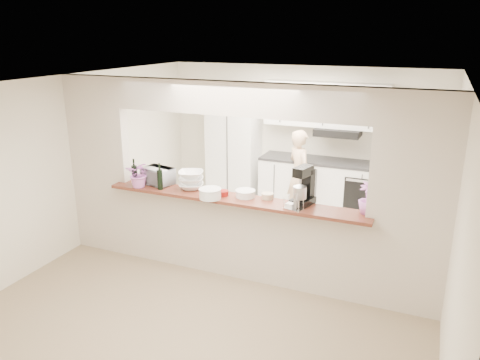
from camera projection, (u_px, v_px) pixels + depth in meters
The scene contains 19 objects.
floor at pixel (235, 274), 6.14m from camera, with size 6.00×6.00×0.00m, color #9C8469.
tile_overlay at pixel (274, 230), 7.50m from camera, with size 5.00×2.90×0.01m, color beige.
partition at pixel (235, 166), 5.70m from camera, with size 5.00×0.15×2.50m.
bar_counter at pixel (235, 234), 5.97m from camera, with size 3.40×0.38×1.09m.
kitchen_cabinets at pixel (287, 154), 8.31m from camera, with size 3.15×0.62×2.25m.
refrigerator at pixel (419, 176), 7.45m from camera, with size 0.75×0.70×1.70m, color #ABACB0.
flower_left at pixel (139, 174), 6.11m from camera, with size 0.32×0.28×0.36m, color pink.
wine_bottle_a at pixel (135, 175), 6.19m from camera, with size 0.07×0.07×0.37m.
wine_bottle_b at pixel (160, 179), 6.03m from camera, with size 0.07×0.07×0.35m.
toaster_oven at pixel (158, 176), 6.25m from camera, with size 0.41×0.28×0.23m, color #ADAEB2.
serving_bowls at pixel (191, 180), 6.06m from camera, with size 0.32×0.32×0.23m, color white.
plate_stack_a at pixel (210, 194), 5.72m from camera, with size 0.28×0.28×0.13m.
plate_stack_b at pixel (245, 194), 5.78m from camera, with size 0.25×0.25×0.09m.
red_bowl at pixel (223, 193), 5.84m from camera, with size 0.14×0.14×0.06m, color maroon.
tan_bowl at pixel (267, 196), 5.73m from camera, with size 0.15×0.15×0.07m, color #C3AF89.
utensil_caddy at pixel (294, 203), 5.36m from camera, with size 0.24×0.17×0.20m.
stand_mixer at pixel (304, 187), 5.49m from camera, with size 0.28×0.36×0.47m.
flower_right at pixel (368, 198), 5.21m from camera, with size 0.21×0.21×0.37m, color #D572D5.
person at pixel (299, 175), 7.87m from camera, with size 0.55×0.36×1.51m, color beige.
Camera 1 is at (2.20, -5.02, 3.04)m, focal length 35.00 mm.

